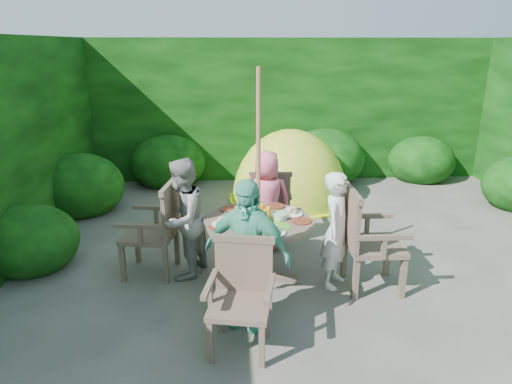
{
  "coord_description": "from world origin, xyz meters",
  "views": [
    {
      "loc": [
        -1.1,
        -4.58,
        2.4
      ],
      "look_at": [
        -0.83,
        0.17,
        0.85
      ],
      "focal_mm": 32.0,
      "sensor_mm": 36.0,
      "label": 1
    }
  ],
  "objects": [
    {
      "name": "garden_chair_right",
      "position": [
        0.24,
        -0.46,
        0.54
      ],
      "size": [
        0.55,
        0.61,
        1.01
      ],
      "rotation": [
        0.0,
        0.0,
        1.57
      ],
      "color": "#47382E",
      "rests_on": "ground"
    },
    {
      "name": "patio_table",
      "position": [
        -0.82,
        -0.23,
        0.58
      ],
      "size": [
        1.37,
        1.37,
        0.82
      ],
      "rotation": [
        0.0,
        0.0,
        -0.19
      ],
      "color": "#47382E",
      "rests_on": "ground"
    },
    {
      "name": "ground",
      "position": [
        0.0,
        0.0,
        0.0
      ],
      "size": [
        60.0,
        60.0,
        0.0
      ],
      "primitive_type": "plane",
      "color": "#4A4842",
      "rests_on": "ground"
    },
    {
      "name": "dome_tent",
      "position": [
        -0.15,
        2.39,
        0.0
      ],
      "size": [
        1.97,
        1.97,
        2.26
      ],
      "rotation": [
        0.0,
        0.0,
        -0.06
      ],
      "color": "#9BBE24",
      "rests_on": "ground"
    },
    {
      "name": "hedge_enclosure",
      "position": [
        0.0,
        1.33,
        1.25
      ],
      "size": [
        9.0,
        9.0,
        2.5
      ],
      "color": "black",
      "rests_on": "ground"
    },
    {
      "name": "child_back",
      "position": [
        -0.68,
        0.55,
        0.61
      ],
      "size": [
        0.63,
        0.44,
        1.22
      ],
      "primitive_type": "imported",
      "rotation": [
        0.0,
        0.0,
        3.24
      ],
      "color": "#F56584",
      "rests_on": "ground"
    },
    {
      "name": "parasol_pole",
      "position": [
        -0.83,
        -0.23,
        1.1
      ],
      "size": [
        0.05,
        0.05,
        2.2
      ],
      "primitive_type": "cylinder",
      "rotation": [
        0.0,
        0.0,
        -0.19
      ],
      "color": "#97603C",
      "rests_on": "ground"
    },
    {
      "name": "garden_chair_front",
      "position": [
        -1.03,
        -1.32,
        0.47
      ],
      "size": [
        0.6,
        0.56,
        0.88
      ],
      "rotation": [
        0.0,
        0.0,
        -0.19
      ],
      "color": "#47382E",
      "rests_on": "ground"
    },
    {
      "name": "garden_chair_left",
      "position": [
        -1.9,
        -0.03,
        0.53
      ],
      "size": [
        0.61,
        0.67,
        0.99
      ],
      "rotation": [
        0.0,
        0.0,
        -1.72
      ],
      "color": "#47382E",
      "rests_on": "ground"
    },
    {
      "name": "child_right",
      "position": [
        -0.04,
        -0.38,
        0.61
      ],
      "size": [
        0.47,
        0.53,
        1.21
      ],
      "primitive_type": "imported",
      "rotation": [
        0.0,
        0.0,
        1.06
      ],
      "color": "silver",
      "rests_on": "ground"
    },
    {
      "name": "child_front",
      "position": [
        -0.98,
        -1.02,
        0.68
      ],
      "size": [
        0.86,
        0.65,
        1.36
      ],
      "primitive_type": "imported",
      "rotation": [
        0.0,
        0.0,
        -0.46
      ],
      "color": "#4DB593",
      "rests_on": "ground"
    },
    {
      "name": "child_left",
      "position": [
        -1.61,
        -0.08,
        0.65
      ],
      "size": [
        0.69,
        0.77,
        1.3
      ],
      "primitive_type": "imported",
      "rotation": [
        0.0,
        0.0,
        -1.95
      ],
      "color": "gray",
      "rests_on": "ground"
    },
    {
      "name": "garden_chair_back",
      "position": [
        -0.61,
        0.85,
        0.47
      ],
      "size": [
        0.55,
        0.5,
        0.89
      ],
      "rotation": [
        0.0,
        0.0,
        3.09
      ],
      "color": "#47382E",
      "rests_on": "ground"
    }
  ]
}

